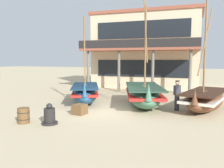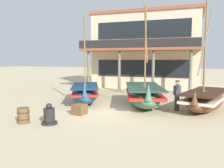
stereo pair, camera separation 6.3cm
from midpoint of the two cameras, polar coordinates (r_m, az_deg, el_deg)
name	(u,v)px [view 2 (the right image)]	position (r m, az deg, el deg)	size (l,w,h in m)	color
ground_plane	(106,111)	(13.12, -1.37, -6.53)	(120.00, 120.00, 0.00)	tan
fishing_boat_near_left	(85,93)	(15.45, -6.38, -2.16)	(3.22, 4.47, 5.51)	#23517A
fishing_boat_centre_large	(144,95)	(14.40, 7.80, -2.63)	(3.42, 5.36, 6.43)	#427056
fishing_boat_far_right	(205,100)	(14.13, 21.85, -3.51)	(2.86, 4.83, 6.08)	brown
fisherman_by_hull	(177,96)	(13.54, 15.63, -2.77)	(0.40, 0.42, 1.68)	#33333D
capstan_winch	(49,116)	(10.81, -14.81, -7.53)	(0.70, 0.70, 0.94)	black
wooden_barrel	(23,115)	(11.34, -20.56, -7.16)	(0.56, 0.56, 0.70)	brown
cargo_crate	(80,109)	(12.40, -7.74, -6.10)	(0.63, 0.63, 0.52)	brown
harbor_building_main	(147,50)	(24.79, 8.68, 8.10)	(10.75, 8.15, 7.47)	beige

